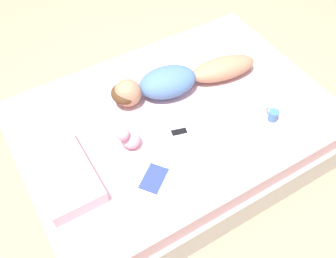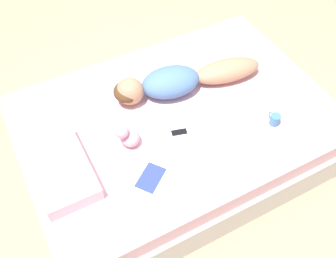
{
  "view_description": "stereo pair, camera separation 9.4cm",
  "coord_description": "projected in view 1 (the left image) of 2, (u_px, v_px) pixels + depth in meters",
  "views": [
    {
      "loc": [
        -1.64,
        1.06,
        2.65
      ],
      "look_at": [
        -0.14,
        0.15,
        0.5
      ],
      "focal_mm": 42.0,
      "sensor_mm": 36.0,
      "label": 1
    },
    {
      "loc": [
        -1.69,
        0.97,
        2.65
      ],
      "look_at": [
        -0.14,
        0.15,
        0.5
      ],
      "focal_mm": 42.0,
      "sensor_mm": 36.0,
      "label": 2
    }
  ],
  "objects": [
    {
      "name": "bed",
      "position": [
        175.0,
        132.0,
        3.12
      ],
      "size": [
        1.66,
        2.34,
        0.45
      ],
      "color": "beige",
      "rests_on": "ground_plane"
    },
    {
      "name": "coffee_mug",
      "position": [
        273.0,
        115.0,
        2.87
      ],
      "size": [
        0.11,
        0.07,
        0.08
      ],
      "color": "teal",
      "rests_on": "bed"
    },
    {
      "name": "pillow",
      "position": [
        63.0,
        175.0,
        2.53
      ],
      "size": [
        0.6,
        0.35,
        0.11
      ],
      "color": "beige",
      "rests_on": "bed"
    },
    {
      "name": "cell_phone",
      "position": [
        179.0,
        132.0,
        2.82
      ],
      "size": [
        0.1,
        0.15,
        0.01
      ],
      "rotation": [
        0.0,
        0.0,
        -0.27
      ],
      "color": "silver",
      "rests_on": "bed"
    },
    {
      "name": "open_magazine",
      "position": [
        168.0,
        184.0,
        2.54
      ],
      "size": [
        0.51,
        0.49,
        0.01
      ],
      "rotation": [
        0.0,
        0.0,
        0.64
      ],
      "color": "silver",
      "rests_on": "bed"
    },
    {
      "name": "ground_plane",
      "position": [
        175.0,
        149.0,
        3.29
      ],
      "size": [
        12.0,
        12.0,
        0.0
      ],
      "primitive_type": "plane",
      "color": "#9E8466"
    },
    {
      "name": "person",
      "position": [
        177.0,
        80.0,
        3.02
      ],
      "size": [
        0.41,
        1.21,
        0.21
      ],
      "rotation": [
        0.0,
        0.0,
        -0.16
      ],
      "color": "#A37556",
      "rests_on": "bed"
    },
    {
      "name": "plush_toy",
      "position": [
        128.0,
        138.0,
        2.68
      ],
      "size": [
        0.15,
        0.17,
        0.2
      ],
      "color": "#DB9EB2",
      "rests_on": "bed"
    }
  ]
}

